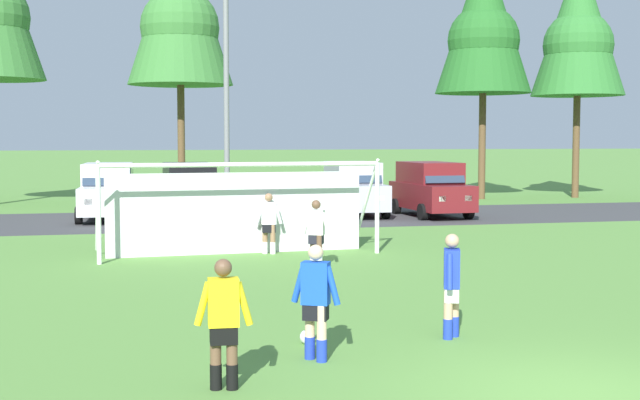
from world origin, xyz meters
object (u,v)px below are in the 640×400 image
(player_winger_left, at_px, (316,234))
(street_lamp, at_px, (231,102))
(soccer_goal, at_px, (238,207))
(referee, at_px, (224,324))
(parked_car_slot_far_left, at_px, (108,191))
(player_striker_near, at_px, (316,303))
(parked_car_slot_center_left, at_px, (283,196))
(parked_car_slot_center, at_px, (353,188))
(player_defender_far, at_px, (452,286))
(player_midfield_center, at_px, (269,223))
(parked_car_slot_center_right, at_px, (431,188))
(soccer_ball, at_px, (307,337))
(parked_car_slot_left, at_px, (189,190))

(player_winger_left, distance_m, street_lamp, 9.15)
(soccer_goal, bearing_deg, referee, -98.50)
(parked_car_slot_far_left, bearing_deg, player_striker_near, -81.96)
(parked_car_slot_far_left, xyz_separation_m, parked_car_slot_center_left, (6.63, -0.58, -0.24))
(parked_car_slot_far_left, bearing_deg, parked_car_slot_center_left, -4.96)
(player_striker_near, height_order, parked_car_slot_far_left, parked_car_slot_far_left)
(soccer_goal, xyz_separation_m, parked_car_slot_center, (6.03, 10.45, -0.18))
(player_defender_far, bearing_deg, player_midfield_center, 96.24)
(referee, bearing_deg, player_striker_near, 38.11)
(parked_car_slot_center_right, bearing_deg, player_defender_far, -109.47)
(soccer_ball, relative_size, player_midfield_center, 0.13)
(parked_car_slot_left, bearing_deg, parked_car_slot_center, 0.60)
(parked_car_slot_center, relative_size, street_lamp, 0.56)
(parked_car_slot_center_left, bearing_deg, player_defender_far, -93.20)
(soccer_goal, height_order, referee, soccer_goal)
(player_winger_left, bearing_deg, soccer_goal, 118.50)
(player_winger_left, distance_m, parked_car_slot_center_right, 14.40)
(soccer_ball, bearing_deg, player_winger_left, 76.20)
(soccer_goal, bearing_deg, player_winger_left, -61.50)
(parked_car_slot_far_left, height_order, parked_car_slot_left, same)
(parked_car_slot_left, xyz_separation_m, parked_car_slot_center_left, (3.59, -0.17, -0.24))
(parked_car_slot_center_right, bearing_deg, parked_car_slot_left, 174.85)
(soccer_goal, relative_size, player_midfield_center, 4.59)
(soccer_ball, xyz_separation_m, player_defender_far, (2.29, -0.11, 0.71))
(parked_car_slot_center, bearing_deg, player_midfield_center, -116.43)
(player_midfield_center, xyz_separation_m, player_defender_far, (1.13, -10.35, 0.00))
(referee, xyz_separation_m, player_striker_near, (1.42, 1.12, 0.00))
(parked_car_slot_center_left, relative_size, parked_car_slot_center_right, 0.90)
(parked_car_slot_left, height_order, parked_car_slot_center_right, same)
(player_winger_left, height_order, street_lamp, street_lamp)
(soccer_ball, distance_m, parked_car_slot_center_right, 21.90)
(referee, xyz_separation_m, player_defender_far, (3.79, 1.97, 0.00))
(player_winger_left, bearing_deg, parked_car_slot_center_right, 58.69)
(player_winger_left, xyz_separation_m, parked_car_slot_left, (-2.00, 13.15, 0.29))
(parked_car_slot_far_left, relative_size, parked_car_slot_center_right, 1.00)
(parked_car_slot_left, bearing_deg, soccer_ball, -89.56)
(soccer_goal, bearing_deg, parked_car_slot_center, 60.03)
(parked_car_slot_left, bearing_deg, player_midfield_center, -82.82)
(referee, relative_size, player_defender_far, 1.00)
(player_midfield_center, bearing_deg, player_defender_far, -83.76)
(referee, xyz_separation_m, player_winger_left, (3.35, 9.58, 0.00))
(parked_car_slot_left, xyz_separation_m, parked_car_slot_center_right, (9.48, -0.86, 0.00))
(referee, height_order, street_lamp, street_lamp)
(referee, bearing_deg, street_lamp, 82.44)
(soccer_goal, bearing_deg, parked_car_slot_far_left, 108.14)
(soccer_goal, relative_size, street_lamp, 0.90)
(soccer_goal, xyz_separation_m, player_winger_left, (1.50, -2.77, -0.47))
(referee, xyz_separation_m, player_midfield_center, (2.66, 12.32, 0.00))
(referee, height_order, parked_car_slot_left, parked_car_slot_left)
(parked_car_slot_center, height_order, street_lamp, street_lamp)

